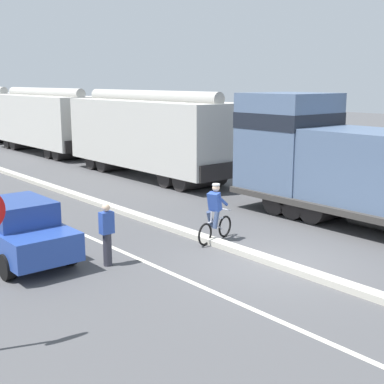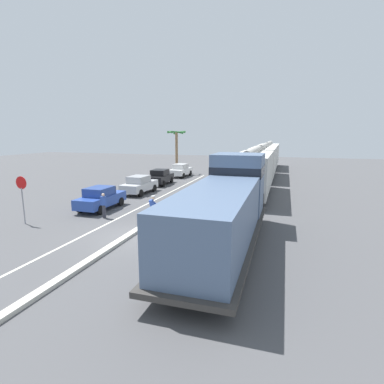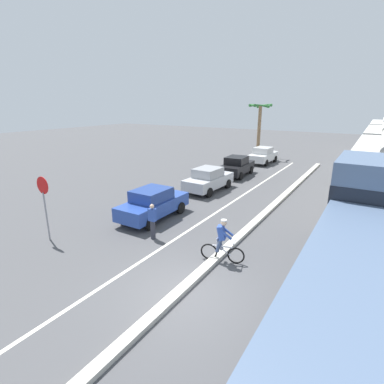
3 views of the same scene
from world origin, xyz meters
TOP-DOWN VIEW (x-y plane):
  - ground_plane at (0.00, 0.00)m, footprint 120.00×120.00m
  - median_curb at (0.00, 6.00)m, footprint 0.36×36.00m
  - lane_stripe at (-2.40, 6.00)m, footprint 0.14×36.00m
  - locomotive at (5.06, 0.25)m, footprint 3.10×11.61m
  - hopper_car_lead at (5.06, 12.40)m, footprint 2.90×10.60m
  - hopper_car_middle at (5.06, 24.00)m, footprint 2.90×10.60m
  - hopper_car_trailing at (5.06, 35.60)m, footprint 2.90×10.60m
  - parked_car_blue at (-4.83, 4.56)m, footprint 1.85×4.21m
  - parked_car_silver at (-4.85, 10.59)m, footprint 1.96×4.26m
  - parked_car_black at (-5.01, 15.75)m, footprint 1.99×4.28m
  - parked_car_white at (-4.92, 22.08)m, footprint 1.93×4.25m
  - cyclist at (0.22, 2.41)m, footprint 1.67×0.58m
  - stop_sign at (-7.11, 0.10)m, footprint 0.76×0.08m
  - palm_tree_near at (-6.67, 25.37)m, footprint 2.63×2.75m
  - pedestrian_by_cars at (-3.29, 2.61)m, footprint 0.34×0.22m

SIDE VIEW (x-z plane):
  - ground_plane at x=0.00m, z-range 0.00..0.00m
  - lane_stripe at x=-2.40m, z-range 0.00..0.01m
  - median_curb at x=0.00m, z-range 0.00..0.16m
  - parked_car_blue at x=-4.83m, z-range 0.01..1.63m
  - parked_car_silver at x=-4.85m, z-range 0.01..1.63m
  - parked_car_black at x=-5.01m, z-range 0.01..1.63m
  - parked_car_white at x=-4.92m, z-range 0.01..1.63m
  - cyclist at x=0.22m, z-range -0.04..1.67m
  - pedestrian_by_cars at x=-3.29m, z-range 0.04..1.66m
  - locomotive at x=5.06m, z-range -0.30..3.90m
  - stop_sign at x=-7.11m, z-range 0.58..3.46m
  - hopper_car_lead at x=5.06m, z-range -0.01..4.17m
  - hopper_car_middle at x=5.06m, z-range -0.01..4.17m
  - hopper_car_trailing at x=5.06m, z-range -0.01..4.17m
  - palm_tree_near at x=-6.67m, z-range 1.40..7.32m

